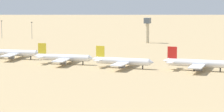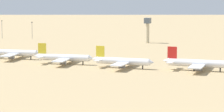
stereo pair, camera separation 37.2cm
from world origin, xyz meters
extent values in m
plane|color=tan|center=(0.00, 0.00, 0.00)|extent=(4000.00, 4000.00, 0.00)
cylinder|color=white|center=(-83.61, 12.22, 4.34)|extent=(33.26, 10.59, 4.14)
cone|color=white|center=(-65.97, 15.78, 4.34)|extent=(3.82, 4.47, 3.93)
cube|color=white|center=(-82.60, 12.43, 3.72)|extent=(13.43, 33.83, 0.58)
cylinder|color=slate|center=(-83.12, 20.24, 2.28)|extent=(4.10, 2.97, 2.28)
cylinder|color=slate|center=(-80.05, 5.03, 2.28)|extent=(4.10, 2.97, 2.28)
cylinder|color=black|center=(-71.29, 14.71, 1.14)|extent=(0.72, 0.72, 2.28)
cylinder|color=black|center=(-85.62, 14.35, 1.14)|extent=(0.72, 0.72, 2.28)
cylinder|color=black|center=(-84.64, 9.48, 1.14)|extent=(0.72, 0.72, 2.28)
cylinder|color=white|center=(-40.49, 4.17, 4.27)|extent=(32.74, 9.76, 4.07)
cone|color=white|center=(-23.08, 7.30, 4.27)|extent=(3.69, 4.34, 3.86)
cone|color=white|center=(-57.90, 1.03, 4.88)|extent=(4.61, 4.12, 3.46)
cube|color=yellow|center=(-54.50, 1.65, 9.61)|extent=(5.29, 1.44, 6.61)
cube|color=white|center=(-55.22, 5.65, 4.68)|extent=(4.43, 7.38, 0.37)
cube|color=white|center=(-53.78, -2.36, 4.68)|extent=(4.43, 7.38, 0.37)
cube|color=white|center=(-39.49, 4.35, 3.66)|extent=(12.56, 33.24, 0.57)
cylinder|color=slate|center=(-39.84, 12.03, 2.24)|extent=(4.00, 2.85, 2.24)
cylinder|color=slate|center=(-37.14, -2.98, 2.24)|extent=(4.00, 2.85, 2.24)
cylinder|color=black|center=(-28.33, 6.36, 1.12)|extent=(0.71, 0.71, 2.24)
cylinder|color=black|center=(-42.43, 6.30, 1.12)|extent=(0.71, 0.71, 2.24)
cylinder|color=black|center=(-41.56, 1.50, 1.12)|extent=(0.71, 0.71, 2.24)
cylinder|color=white|center=(-0.66, 3.49, 4.23)|extent=(32.47, 6.48, 4.03)
cone|color=white|center=(16.82, 4.83, 4.23)|extent=(3.31, 4.05, 3.83)
cone|color=white|center=(-18.15, 2.16, 4.84)|extent=(4.28, 3.72, 3.43)
cube|color=yellow|center=(-14.73, 2.42, 9.53)|extent=(5.26, 0.90, 6.55)
cube|color=white|center=(-15.04, 6.44, 4.64)|extent=(3.74, 7.08, 0.36)
cube|color=white|center=(-14.43, -1.60, 4.64)|extent=(3.74, 7.08, 0.36)
cube|color=white|center=(0.34, 3.57, 3.63)|extent=(9.29, 32.68, 0.56)
cylinder|color=slate|center=(0.77, 11.18, 2.22)|extent=(3.79, 2.49, 2.22)
cylinder|color=slate|center=(1.92, -3.89, 2.22)|extent=(3.79, 2.49, 2.22)
cylinder|color=black|center=(11.56, 4.43, 1.11)|extent=(0.71, 0.71, 2.22)
cylinder|color=black|center=(-2.36, 5.79, 1.11)|extent=(0.71, 0.71, 2.22)
cylinder|color=black|center=(-1.99, 0.97, 1.11)|extent=(0.71, 0.71, 2.22)
cylinder|color=white|center=(42.30, 11.19, 4.44)|extent=(34.03, 6.71, 4.23)
cone|color=white|center=(23.97, 9.83, 5.07)|extent=(4.48, 3.89, 3.59)
cube|color=red|center=(27.55, 10.10, 9.98)|extent=(5.52, 0.93, 6.87)
cube|color=white|center=(27.24, 14.31, 4.86)|extent=(3.90, 7.41, 0.38)
cube|color=white|center=(27.86, 5.89, 4.86)|extent=(3.90, 7.41, 0.38)
cube|color=white|center=(43.35, 11.27, 3.80)|extent=(9.66, 34.25, 0.59)
cylinder|color=slate|center=(43.82, 19.25, 2.32)|extent=(3.96, 2.60, 2.32)
cylinder|color=slate|center=(44.99, 3.44, 2.32)|extent=(3.96, 2.60, 2.32)
cylinder|color=black|center=(55.11, 12.14, 1.16)|extent=(0.74, 0.74, 2.32)
cylinder|color=black|center=(40.53, 13.60, 1.16)|extent=(0.74, 0.74, 2.32)
cylinder|color=black|center=(40.91, 8.55, 1.16)|extent=(0.74, 0.74, 2.32)
cylinder|color=#C6B793|center=(-37.50, 151.17, 8.63)|extent=(3.20, 3.20, 17.25)
cube|color=#4C5660|center=(-37.50, 151.17, 19.69)|extent=(5.20, 5.20, 4.87)
cylinder|color=#59595E|center=(-181.90, 137.23, 8.34)|extent=(0.36, 0.36, 16.67)
cube|color=#333333|center=(-181.90, 137.23, 16.92)|extent=(1.80, 0.50, 0.50)
cylinder|color=#59595E|center=(-151.76, 143.53, 7.87)|extent=(0.36, 0.36, 15.74)
cube|color=#333333|center=(-151.76, 143.53, 15.99)|extent=(1.80, 0.50, 0.50)
camera|label=1|loc=(111.23, -271.11, 44.74)|focal=81.53mm
camera|label=2|loc=(111.57, -270.96, 44.74)|focal=81.53mm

